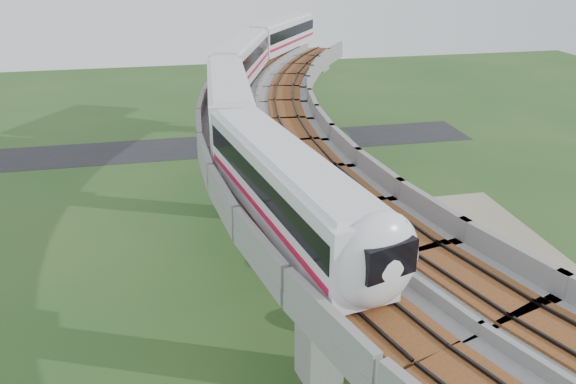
# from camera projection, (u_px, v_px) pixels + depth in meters

# --- Properties ---
(ground) EXTENTS (160.00, 160.00, 0.00)m
(ground) POSITION_uv_depth(u_px,v_px,m) (270.00, 279.00, 40.51)
(ground) COLOR #284E1F
(ground) RESTS_ON ground
(dirt_lot) EXTENTS (18.00, 26.00, 0.04)m
(dirt_lot) POSITION_uv_depth(u_px,v_px,m) (462.00, 273.00, 41.29)
(dirt_lot) COLOR gray
(dirt_lot) RESTS_ON ground
(asphalt_road) EXTENTS (60.00, 8.00, 0.03)m
(asphalt_road) POSITION_uv_depth(u_px,v_px,m) (227.00, 145.00, 67.35)
(asphalt_road) COLOR #232326
(asphalt_road) RESTS_ON ground
(viaduct) EXTENTS (19.58, 73.98, 11.40)m
(viaduct) POSITION_uv_depth(u_px,v_px,m) (325.00, 158.00, 37.54)
(viaduct) COLOR #99968E
(viaduct) RESTS_ON ground
(metro_train) EXTENTS (16.64, 60.32, 3.64)m
(metro_train) POSITION_uv_depth(u_px,v_px,m) (261.00, 78.00, 45.20)
(metro_train) COLOR silver
(metro_train) RESTS_ON ground
(fence) EXTENTS (3.87, 38.73, 1.50)m
(fence) POSITION_uv_depth(u_px,v_px,m) (398.00, 257.00, 42.00)
(fence) COLOR #2D382D
(fence) RESTS_ON ground
(tree_0) EXTENTS (2.16, 2.16, 3.03)m
(tree_0) POSITION_uv_depth(u_px,v_px,m) (341.00, 138.00, 63.22)
(tree_0) COLOR #382314
(tree_0) RESTS_ON ground
(tree_1) EXTENTS (2.63, 2.63, 3.32)m
(tree_1) POSITION_uv_depth(u_px,v_px,m) (327.00, 158.00, 57.16)
(tree_1) COLOR #382314
(tree_1) RESTS_ON ground
(tree_2) EXTENTS (1.94, 1.94, 2.81)m
(tree_2) POSITION_uv_depth(u_px,v_px,m) (340.00, 189.00, 50.39)
(tree_2) COLOR #382314
(tree_2) RESTS_ON ground
(tree_3) EXTENTS (3.06, 3.06, 3.39)m
(tree_3) POSITION_uv_depth(u_px,v_px,m) (338.00, 209.00, 46.49)
(tree_3) COLOR #382314
(tree_3) RESTS_ON ground
(tree_4) EXTENTS (2.11, 2.11, 3.26)m
(tree_4) POSITION_uv_depth(u_px,v_px,m) (351.00, 244.00, 40.44)
(tree_4) COLOR #382314
(tree_4) RESTS_ON ground
(tree_5) EXTENTS (2.67, 2.67, 3.31)m
(tree_5) POSITION_uv_depth(u_px,v_px,m) (395.00, 302.00, 34.32)
(tree_5) COLOR #382314
(tree_5) RESTS_ON ground
(tree_6) EXTENTS (2.57, 2.57, 3.31)m
(tree_6) POSITION_uv_depth(u_px,v_px,m) (474.00, 360.00, 29.47)
(tree_6) COLOR #382314
(tree_6) RESTS_ON ground
(car_white) EXTENTS (1.74, 3.49, 1.14)m
(car_white) POSITION_uv_depth(u_px,v_px,m) (450.00, 302.00, 36.88)
(car_white) COLOR white
(car_white) RESTS_ON dirt_lot
(car_red) EXTENTS (4.08, 3.79, 1.36)m
(car_red) POSITION_uv_depth(u_px,v_px,m) (466.00, 250.00, 42.98)
(car_red) COLOR maroon
(car_red) RESTS_ON dirt_lot
(car_dark) EXTENTS (4.70, 3.66, 1.27)m
(car_dark) POSITION_uv_depth(u_px,v_px,m) (406.00, 261.00, 41.61)
(car_dark) COLOR black
(car_dark) RESTS_ON dirt_lot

